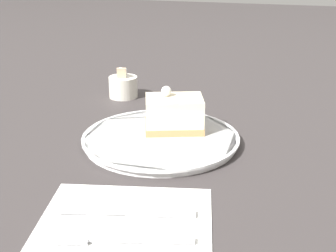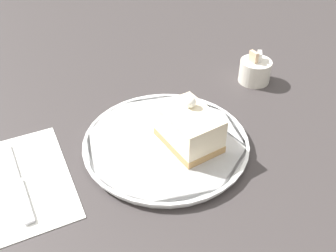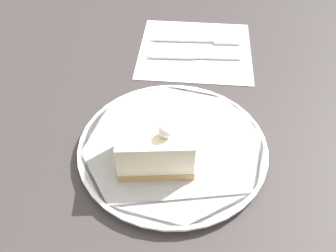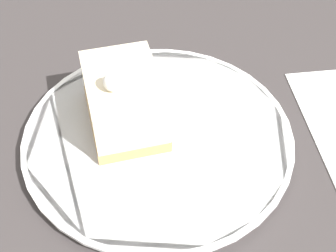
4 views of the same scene
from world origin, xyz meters
name	(u,v)px [view 3 (image 3 of 4)]	position (x,y,z in m)	size (l,w,h in m)	color
ground_plane	(161,168)	(0.00, 0.00, 0.00)	(4.00, 4.00, 0.00)	#383333
plate	(173,147)	(-0.03, 0.01, 0.01)	(0.27, 0.27, 0.01)	white
cake_slice	(156,145)	(0.00, -0.01, 0.04)	(0.10, 0.12, 0.08)	#AD8451
napkin	(195,50)	(-0.30, -0.02, 0.00)	(0.24, 0.25, 0.00)	white
fork	(204,40)	(-0.33, -0.01, 0.00)	(0.06, 0.17, 0.00)	silver
knife	(186,57)	(-0.26, -0.03, 0.01)	(0.05, 0.17, 0.00)	silver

